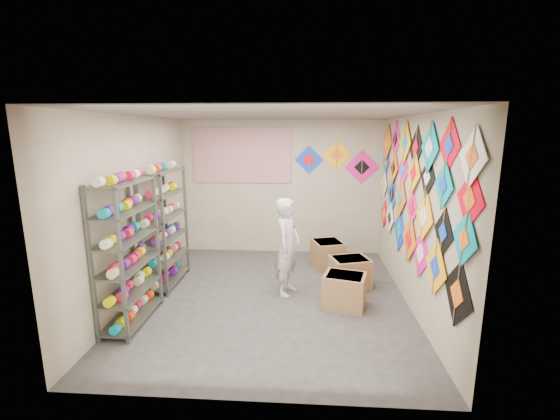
# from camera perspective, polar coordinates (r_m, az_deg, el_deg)

# --- Properties ---
(ground) EXTENTS (4.50, 4.50, 0.00)m
(ground) POSITION_cam_1_polar(r_m,az_deg,el_deg) (5.85, -1.20, -13.16)
(ground) COLOR #312E2B
(room_walls) EXTENTS (4.50, 4.50, 4.50)m
(room_walls) POSITION_cam_1_polar(r_m,az_deg,el_deg) (5.37, -1.28, 2.96)
(room_walls) COLOR tan
(room_walls) RESTS_ON ground
(shelf_rack_front) EXTENTS (0.40, 1.10, 1.90)m
(shelf_rack_front) POSITION_cam_1_polar(r_m,az_deg,el_deg) (5.20, -22.18, -6.11)
(shelf_rack_front) COLOR #4C5147
(shelf_rack_front) RESTS_ON ground
(shelf_rack_back) EXTENTS (0.40, 1.10, 1.90)m
(shelf_rack_back) POSITION_cam_1_polar(r_m,az_deg,el_deg) (6.35, -17.12, -2.58)
(shelf_rack_back) COLOR #4C5147
(shelf_rack_back) RESTS_ON ground
(string_spools) EXTENTS (0.12, 2.36, 0.12)m
(string_spools) POSITION_cam_1_polar(r_m,az_deg,el_deg) (5.74, -19.46, -3.26)
(string_spools) COLOR #EF1845
(string_spools) RESTS_ON ground
(kite_wall_display) EXTENTS (0.05, 4.23, 2.10)m
(kite_wall_display) POSITION_cam_1_polar(r_m,az_deg,el_deg) (5.55, 19.53, 2.39)
(kite_wall_display) COLOR black
(kite_wall_display) RESTS_ON room_walls
(back_wall_kites) EXTENTS (1.67, 0.02, 0.88)m
(back_wall_kites) POSITION_cam_1_polar(r_m,az_deg,el_deg) (7.57, 8.97, 7.35)
(back_wall_kites) COLOR blue
(back_wall_kites) RESTS_ON room_walls
(poster) EXTENTS (2.00, 0.01, 1.10)m
(poster) POSITION_cam_1_polar(r_m,az_deg,el_deg) (7.63, -5.85, 8.24)
(poster) COLOR #944FAC
(poster) RESTS_ON room_walls
(shopkeeper) EXTENTS (0.77, 0.69, 1.51)m
(shopkeeper) POSITION_cam_1_polar(r_m,az_deg,el_deg) (5.74, 1.18, -5.61)
(shopkeeper) COLOR beige
(shopkeeper) RESTS_ON ground
(carton_a) EXTENTS (0.68, 0.61, 0.48)m
(carton_a) POSITION_cam_1_polar(r_m,az_deg,el_deg) (5.57, 9.79, -11.99)
(carton_a) COLOR brown
(carton_a) RESTS_ON ground
(carton_b) EXTENTS (0.71, 0.64, 0.49)m
(carton_b) POSITION_cam_1_polar(r_m,az_deg,el_deg) (6.23, 10.55, -9.34)
(carton_b) COLOR brown
(carton_b) RESTS_ON ground
(carton_c) EXTENTS (0.65, 0.69, 0.49)m
(carton_c) POSITION_cam_1_polar(r_m,az_deg,el_deg) (7.04, 7.25, -6.69)
(carton_c) COLOR brown
(carton_c) RESTS_ON ground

